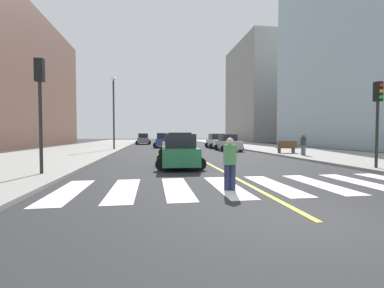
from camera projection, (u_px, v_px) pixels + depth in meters
name	position (u px, v px, depth m)	size (l,w,h in m)	color
ground_plane	(320.00, 223.00, 5.59)	(220.00, 220.00, 0.00)	#28282B
sidewalk_kerb_east	(306.00, 152.00, 27.16)	(10.00, 120.00, 0.15)	gray
sidewalk_kerb_west	(55.00, 154.00, 23.54)	(10.00, 120.00, 0.15)	gray
crosswalk_paint	(251.00, 186.00, 9.54)	(13.50, 4.00, 0.01)	silver
lane_divider_paint	(173.00, 145.00, 45.12)	(0.16, 80.00, 0.01)	yellow
parking_garage_concrete	(268.00, 93.00, 74.09)	(18.00, 24.00, 27.07)	gray
car_silver_nearest	(228.00, 143.00, 29.80)	(2.75, 4.30, 1.89)	#B7B7BC
car_blue_second	(163.00, 141.00, 37.64)	(2.98, 4.67, 2.06)	#2D479E
car_yellow_third	(178.00, 146.00, 20.64)	(2.95, 4.60, 2.02)	gold
car_green_fourth	(179.00, 152.00, 14.79)	(2.76, 4.32, 1.90)	#236B42
car_white_fifth	(217.00, 141.00, 35.71)	(2.78, 4.41, 1.96)	silver
car_gray_sixth	(143.00, 139.00, 48.98)	(2.90, 4.60, 2.04)	slate
traffic_light_near_corner	(378.00, 107.00, 13.44)	(0.36, 0.41, 4.43)	black
traffic_light_far_corner	(40.00, 93.00, 11.45)	(0.36, 0.41, 5.03)	black
park_bench	(287.00, 147.00, 24.26)	(1.83, 0.65, 1.12)	brown
pedestrian_crossing	(230.00, 161.00, 8.76)	(0.44, 0.44, 1.77)	#232847
pedestrian_waiting_east	(303.00, 144.00, 21.68)	(0.43, 0.43, 1.72)	slate
street_lamp	(114.00, 107.00, 30.48)	(0.44, 0.44, 8.35)	#38383D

